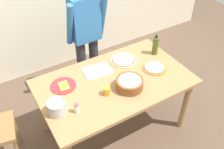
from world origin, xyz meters
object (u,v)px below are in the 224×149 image
object	(u,v)px
pizza_raw_on_board	(123,60)
cutting_board_white	(97,71)
person_cook	(86,33)
steel_pot	(57,107)
salt_shaker	(77,108)
popcorn_bowl	(129,83)
pizza_cooked_on_tray	(155,68)
dining_table	(114,87)
olive_oil_bottle	(155,46)
plate_with_slice	(63,86)
cup_orange	(107,91)

from	to	relation	value
pizza_raw_on_board	cutting_board_white	world-z (taller)	pizza_raw_on_board
person_cook	steel_pot	world-z (taller)	person_cook
pizza_raw_on_board	salt_shaker	world-z (taller)	salt_shaker
popcorn_bowl	cutting_board_white	bearing A→B (deg)	111.76
pizza_raw_on_board	steel_pot	bearing A→B (deg)	-159.46
pizza_cooked_on_tray	popcorn_bowl	size ratio (longest dim) A/B	0.97
dining_table	cutting_board_white	world-z (taller)	cutting_board_white
popcorn_bowl	olive_oil_bottle	size ratio (longest dim) A/B	1.09
pizza_cooked_on_tray	cutting_board_white	bearing A→B (deg)	154.04
plate_with_slice	salt_shaker	size ratio (longest dim) A/B	2.45
plate_with_slice	steel_pot	world-z (taller)	steel_pot
dining_table	plate_with_slice	world-z (taller)	plate_with_slice
pizza_raw_on_board	salt_shaker	xyz separation A→B (m)	(-0.79, -0.44, 0.04)
pizza_cooked_on_tray	cutting_board_white	distance (m)	0.64
salt_shaker	olive_oil_bottle	bearing A→B (deg)	17.44
popcorn_bowl	pizza_cooked_on_tray	bearing A→B (deg)	15.63
pizza_cooked_on_tray	cup_orange	bearing A→B (deg)	-172.80
dining_table	pizza_cooked_on_tray	size ratio (longest dim) A/B	5.88
person_cook	cup_orange	world-z (taller)	person_cook
steel_pot	person_cook	bearing A→B (deg)	49.83
dining_table	olive_oil_bottle	xyz separation A→B (m)	(0.67, 0.18, 0.20)
popcorn_bowl	steel_pot	size ratio (longest dim) A/B	1.61
olive_oil_bottle	steel_pot	xyz separation A→B (m)	(-1.34, -0.28, -0.05)
dining_table	popcorn_bowl	bearing A→B (deg)	-65.03
steel_pot	cutting_board_white	xyz separation A→B (m)	(0.59, 0.34, -0.06)
dining_table	cup_orange	bearing A→B (deg)	-142.11
person_cook	cutting_board_white	bearing A→B (deg)	-104.43
steel_pot	salt_shaker	distance (m)	0.18
popcorn_bowl	cutting_board_white	xyz separation A→B (m)	(-0.16, 0.40, -0.06)
pizza_raw_on_board	popcorn_bowl	bearing A→B (deg)	-115.17
popcorn_bowl	cutting_board_white	distance (m)	0.43
salt_shaker	pizza_cooked_on_tray	bearing A→B (deg)	8.24
dining_table	cutting_board_white	xyz separation A→B (m)	(-0.08, 0.23, 0.10)
cup_orange	cutting_board_white	distance (m)	0.38
steel_pot	salt_shaker	world-z (taller)	steel_pot
pizza_cooked_on_tray	steel_pot	size ratio (longest dim) A/B	1.57
plate_with_slice	cup_orange	distance (m)	0.46
steel_pot	olive_oil_bottle	bearing A→B (deg)	11.94
dining_table	steel_pot	size ratio (longest dim) A/B	9.22
dining_table	cutting_board_white	size ratio (longest dim) A/B	5.33
pizza_cooked_on_tray	plate_with_slice	distance (m)	1.02
popcorn_bowl	salt_shaker	distance (m)	0.60
plate_with_slice	cup_orange	size ratio (longest dim) A/B	3.06
pizza_cooked_on_tray	olive_oil_bottle	world-z (taller)	olive_oil_bottle
dining_table	olive_oil_bottle	world-z (taller)	olive_oil_bottle
pizza_cooked_on_tray	plate_with_slice	xyz separation A→B (m)	(-0.99, 0.24, -0.00)
salt_shaker	plate_with_slice	bearing A→B (deg)	86.30
cutting_board_white	popcorn_bowl	bearing A→B (deg)	-68.24
steel_pot	salt_shaker	xyz separation A→B (m)	(0.16, -0.09, -0.01)
dining_table	salt_shaker	bearing A→B (deg)	-159.43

